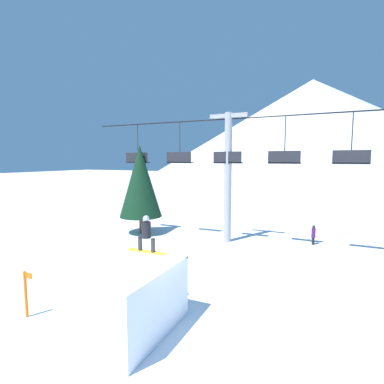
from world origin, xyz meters
TOP-DOWN VIEW (x-y plane):
  - ground_plane at (0.00, 0.00)m, footprint 220.00×220.00m
  - mountain_ridge at (0.00, 70.25)m, footprint 82.35×82.35m
  - snow_ramp at (-0.46, -0.56)m, footprint 2.50×3.31m
  - snowboarder at (-0.69, 0.87)m, footprint 1.52×0.32m
  - chairlift at (-0.90, 10.35)m, footprint 20.02×0.46m
  - pine_tree_near at (-7.18, 9.84)m, footprint 2.98×2.98m
  - trail_marker at (-3.98, -1.37)m, footprint 0.41×0.10m
  - distant_skier at (4.17, 11.91)m, footprint 0.24×0.24m

SIDE VIEW (x-z plane):
  - ground_plane at x=0.00m, z-range 0.00..0.00m
  - distant_skier at x=4.17m, z-range 0.05..1.28m
  - trail_marker at x=-3.98m, z-range 0.06..1.64m
  - snow_ramp at x=-0.46m, z-range 0.00..2.04m
  - snowboarder at x=-0.69m, z-range 2.03..3.33m
  - pine_tree_near at x=-7.18m, z-range 0.60..6.86m
  - chairlift at x=-0.90m, z-range 0.73..8.87m
  - mountain_ridge at x=0.00m, z-range 0.00..23.99m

